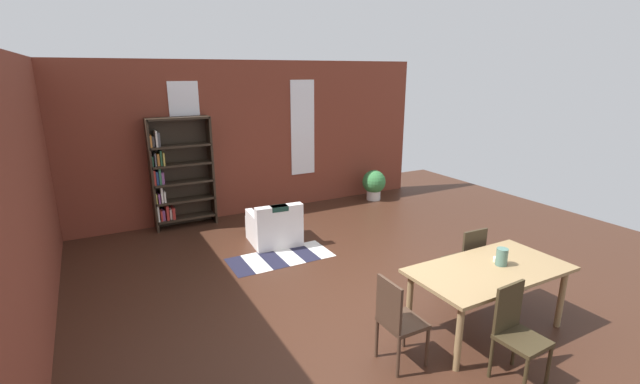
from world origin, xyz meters
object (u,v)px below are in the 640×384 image
(dining_table, at_px, (489,275))
(vase_on_table, at_px, (502,257))
(dining_chair_far_right, at_px, (466,259))
(bookshelf_tall, at_px, (177,174))
(dining_chair_near_left, at_px, (516,331))
(armchair_white, at_px, (275,228))
(potted_plant_by_shelf, at_px, (374,183))
(dining_chair_head_left, at_px, (397,319))

(dining_table, height_order, vase_on_table, vase_on_table)
(dining_chair_far_right, relative_size, bookshelf_tall, 0.46)
(dining_table, relative_size, dining_chair_near_left, 1.91)
(armchair_white, height_order, potted_plant_by_shelf, armchair_white)
(vase_on_table, bearing_deg, bookshelf_tall, 116.08)
(dining_table, xyz_separation_m, vase_on_table, (0.17, 0.00, 0.19))
(potted_plant_by_shelf, bearing_deg, dining_table, -111.31)
(vase_on_table, xyz_separation_m, dining_chair_head_left, (-1.45, 0.00, -0.36))
(dining_chair_far_right, xyz_separation_m, potted_plant_by_shelf, (1.50, 4.19, -0.13))
(dining_chair_far_right, bearing_deg, dining_chair_head_left, -157.53)
(dining_chair_head_left, xyz_separation_m, bookshelf_tall, (-1.09, 5.19, 0.51))
(dining_chair_head_left, bearing_deg, armchair_white, 87.33)
(dining_chair_head_left, bearing_deg, vase_on_table, -0.03)
(vase_on_table, height_order, armchair_white, vase_on_table)
(potted_plant_by_shelf, bearing_deg, dining_chair_near_left, -112.54)
(vase_on_table, relative_size, dining_chair_head_left, 0.21)
(dining_chair_far_right, distance_m, dining_chair_head_left, 1.82)
(vase_on_table, distance_m, dining_chair_head_left, 1.50)
(dining_chair_far_right, xyz_separation_m, bookshelf_tall, (-2.77, 4.49, 0.51))
(dining_chair_far_right, relative_size, potted_plant_by_shelf, 1.38)
(vase_on_table, bearing_deg, dining_table, -180.00)
(armchair_white, xyz_separation_m, potted_plant_by_shelf, (3.02, 1.33, 0.11))
(vase_on_table, bearing_deg, dining_chair_head_left, 179.97)
(dining_chair_head_left, relative_size, armchair_white, 1.10)
(potted_plant_by_shelf, bearing_deg, vase_on_table, -109.52)
(bookshelf_tall, bearing_deg, dining_chair_near_left, -71.63)
(dining_table, bearing_deg, vase_on_table, 0.00)
(dining_chair_near_left, height_order, potted_plant_by_shelf, dining_chair_near_left)
(dining_table, height_order, dining_chair_near_left, dining_chair_near_left)
(potted_plant_by_shelf, bearing_deg, dining_chair_head_left, -123.10)
(dining_chair_far_right, height_order, bookshelf_tall, bookshelf_tall)
(dining_chair_head_left, distance_m, dining_chair_near_left, 1.11)
(dining_table, xyz_separation_m, potted_plant_by_shelf, (1.91, 4.89, -0.30))
(dining_chair_near_left, distance_m, potted_plant_by_shelf, 6.05)
(vase_on_table, distance_m, bookshelf_tall, 5.78)
(dining_chair_head_left, xyz_separation_m, potted_plant_by_shelf, (3.19, 4.89, -0.13))
(dining_chair_far_right, distance_m, bookshelf_tall, 5.30)
(dining_table, relative_size, potted_plant_by_shelf, 2.63)
(bookshelf_tall, distance_m, armchair_white, 2.18)
(bookshelf_tall, bearing_deg, vase_on_table, -63.92)
(potted_plant_by_shelf, bearing_deg, bookshelf_tall, 176.04)
(bookshelf_tall, bearing_deg, armchair_white, -52.40)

